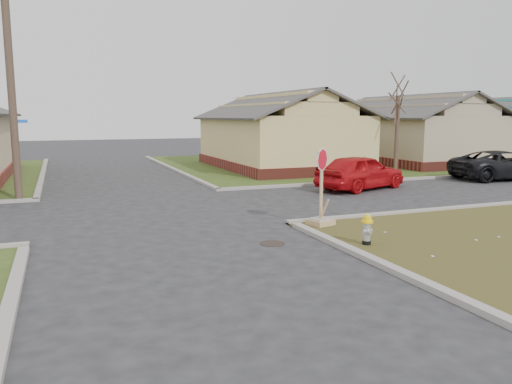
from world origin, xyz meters
name	(u,v)px	position (x,y,z in m)	size (l,w,h in m)	color
ground	(182,247)	(0.00, 0.00, 0.00)	(120.00, 120.00, 0.00)	#252527
verge_far_right	(419,159)	(22.00, 18.00, 0.03)	(37.00, 19.00, 0.05)	#2F4418
curbs	(148,211)	(0.00, 5.00, 0.00)	(80.00, 40.00, 0.12)	#9C948C
manhole	(272,243)	(2.20, -0.50, 0.01)	(0.64, 0.64, 0.01)	black
side_house_yellow	(279,133)	(10.00, 16.50, 2.19)	(7.60, 11.60, 4.70)	maroon
side_house_tan	(411,131)	(20.00, 16.50, 2.19)	(7.60, 11.60, 4.70)	maroon
utility_pole	(10,75)	(-4.20, 8.90, 4.66)	(1.80, 0.28, 9.00)	#3D2E23
tree_mid_right	(397,136)	(14.00, 10.20, 2.15)	(0.22, 0.22, 4.20)	#3D2E23
fire_hydrant	(367,228)	(4.26, -1.60, 0.47)	(0.29, 0.29, 0.77)	black
stop_sign	(321,208)	(4.31, 0.82, 0.54)	(0.64, 0.62, 2.25)	tan
red_sedan	(361,172)	(9.56, 6.78, 0.77)	(1.82, 4.53, 1.54)	red
dark_pickup	(503,165)	(18.23, 7.10, 0.73)	(2.43, 5.27, 1.46)	black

